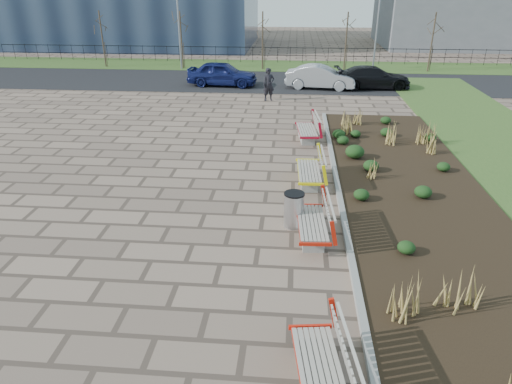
# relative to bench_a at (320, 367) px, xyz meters

# --- Properties ---
(ground) EXTENTS (120.00, 120.00, 0.00)m
(ground) POSITION_rel_bench_a_xyz_m (-3.00, 2.63, -0.50)
(ground) COLOR #7F6857
(ground) RESTS_ON ground
(planting_bed) EXTENTS (4.50, 18.00, 0.10)m
(planting_bed) POSITION_rel_bench_a_xyz_m (3.25, 7.63, -0.45)
(planting_bed) COLOR black
(planting_bed) RESTS_ON ground
(planting_curb) EXTENTS (0.16, 18.00, 0.15)m
(planting_curb) POSITION_rel_bench_a_xyz_m (0.92, 7.63, -0.42)
(planting_curb) COLOR gray
(planting_curb) RESTS_ON ground
(grass_verge_far) EXTENTS (80.00, 5.00, 0.04)m
(grass_verge_far) POSITION_rel_bench_a_xyz_m (-3.00, 30.63, -0.48)
(grass_verge_far) COLOR #33511E
(grass_verge_far) RESTS_ON ground
(road) EXTENTS (80.00, 7.00, 0.02)m
(road) POSITION_rel_bench_a_xyz_m (-3.00, 24.63, -0.49)
(road) COLOR black
(road) RESTS_ON ground
(bench_a) EXTENTS (1.16, 2.20, 1.00)m
(bench_a) POSITION_rel_bench_a_xyz_m (0.00, 0.00, 0.00)
(bench_a) COLOR red
(bench_a) RESTS_ON ground
(bench_b) EXTENTS (1.02, 2.15, 1.00)m
(bench_b) POSITION_rel_bench_a_xyz_m (0.00, 4.89, 0.00)
(bench_b) COLOR red
(bench_b) RESTS_ON ground
(bench_c) EXTENTS (0.98, 2.13, 1.00)m
(bench_c) POSITION_rel_bench_a_xyz_m (0.00, 8.38, 0.00)
(bench_c) COLOR #FFF00D
(bench_c) RESTS_ON ground
(bench_d) EXTENTS (1.10, 2.18, 1.00)m
(bench_d) POSITION_rel_bench_a_xyz_m (0.00, 12.88, 0.00)
(bench_d) COLOR #A40A20
(bench_d) RESTS_ON ground
(litter_bin) EXTENTS (0.53, 0.53, 0.96)m
(litter_bin) POSITION_rel_bench_a_xyz_m (-0.47, 5.46, -0.02)
(litter_bin) COLOR #B2B2B7
(litter_bin) RESTS_ON ground
(pedestrian) EXTENTS (0.74, 0.60, 1.76)m
(pedestrian) POSITION_rel_bench_a_xyz_m (-1.98, 19.57, 0.38)
(pedestrian) COLOR black
(pedestrian) RESTS_ON ground
(car_blue) EXTENTS (4.42, 2.03, 1.47)m
(car_blue) POSITION_rel_bench_a_xyz_m (-5.09, 23.16, 0.25)
(car_blue) COLOR navy
(car_blue) RESTS_ON road
(car_silver) EXTENTS (4.34, 1.95, 1.38)m
(car_silver) POSITION_rel_bench_a_xyz_m (0.99, 22.81, 0.21)
(car_silver) COLOR #98999F
(car_silver) RESTS_ON road
(car_black) EXTENTS (4.73, 2.32, 1.32)m
(car_black) POSITION_rel_bench_a_xyz_m (4.15, 23.10, 0.18)
(car_black) COLOR black
(car_black) RESTS_ON road
(tree_a) EXTENTS (1.40, 1.40, 4.00)m
(tree_a) POSITION_rel_bench_a_xyz_m (-15.00, 29.13, 1.54)
(tree_a) COLOR #4C3D2D
(tree_a) RESTS_ON grass_verge_far
(tree_b) EXTENTS (1.40, 1.40, 4.00)m
(tree_b) POSITION_rel_bench_a_xyz_m (-9.00, 29.13, 1.54)
(tree_b) COLOR #4C3D2D
(tree_b) RESTS_ON grass_verge_far
(tree_c) EXTENTS (1.40, 1.40, 4.00)m
(tree_c) POSITION_rel_bench_a_xyz_m (-3.00, 29.13, 1.54)
(tree_c) COLOR #4C3D2D
(tree_c) RESTS_ON grass_verge_far
(tree_d) EXTENTS (1.40, 1.40, 4.00)m
(tree_d) POSITION_rel_bench_a_xyz_m (3.00, 29.13, 1.54)
(tree_d) COLOR #4C3D2D
(tree_d) RESTS_ON grass_verge_far
(tree_e) EXTENTS (1.40, 1.40, 4.00)m
(tree_e) POSITION_rel_bench_a_xyz_m (9.00, 29.13, 1.54)
(tree_e) COLOR #4C3D2D
(tree_e) RESTS_ON grass_verge_far
(lamp_west) EXTENTS (0.24, 0.60, 6.00)m
(lamp_west) POSITION_rel_bench_a_xyz_m (-9.00, 28.63, 2.54)
(lamp_west) COLOR gray
(lamp_west) RESTS_ON grass_verge_far
(lamp_east) EXTENTS (0.24, 0.60, 6.00)m
(lamp_east) POSITION_rel_bench_a_xyz_m (5.00, 28.63, 2.54)
(lamp_east) COLOR gray
(lamp_east) RESTS_ON grass_verge_far
(railing_fence) EXTENTS (44.00, 0.10, 1.20)m
(railing_fence) POSITION_rel_bench_a_xyz_m (-3.00, 32.13, 0.14)
(railing_fence) COLOR black
(railing_fence) RESTS_ON grass_verge_far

